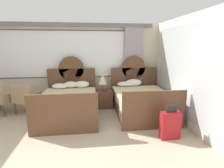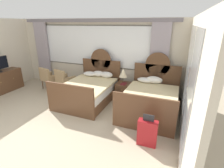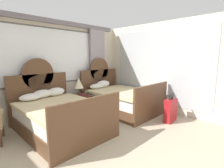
{
  "view_description": "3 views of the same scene",
  "coord_description": "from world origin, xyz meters",
  "px_view_note": "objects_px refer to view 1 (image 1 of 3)",
  "views": [
    {
      "loc": [
        0.99,
        -2.1,
        1.97
      ],
      "look_at": [
        1.51,
        2.08,
        1.05
      ],
      "focal_mm": 28.13,
      "sensor_mm": 36.0,
      "label": 1
    },
    {
      "loc": [
        3.09,
        -1.94,
        2.55
      ],
      "look_at": [
        1.66,
        1.64,
        1.15
      ],
      "focal_mm": 27.12,
      "sensor_mm": 36.0,
      "label": 2
    },
    {
      "loc": [
        -1.4,
        -0.66,
        1.67
      ],
      "look_at": [
        1.4,
        2.08,
        1.04
      ],
      "focal_mm": 27.15,
      "sensor_mm": 36.0,
      "label": 3
    }
  ],
  "objects_px": {
    "bed_near_window": "(69,103)",
    "nightstand_between_beds": "(104,99)",
    "table_lamp_on_nightstand": "(103,79)",
    "armchair_by_window_left": "(25,97)",
    "bed_near_mirror": "(141,101)",
    "suitcase_on_floor": "(170,125)",
    "book_on_nightstand": "(105,91)"
  },
  "relations": [
    {
      "from": "book_on_nightstand",
      "to": "suitcase_on_floor",
      "type": "height_order",
      "value": "suitcase_on_floor"
    },
    {
      "from": "bed_near_window",
      "to": "book_on_nightstand",
      "type": "xyz_separation_m",
      "value": [
        1.06,
        0.54,
        0.19
      ]
    },
    {
      "from": "bed_near_window",
      "to": "table_lamp_on_nightstand",
      "type": "height_order",
      "value": "bed_near_window"
    },
    {
      "from": "table_lamp_on_nightstand",
      "to": "nightstand_between_beds",
      "type": "bearing_deg",
      "value": -2.88
    },
    {
      "from": "bed_near_window",
      "to": "book_on_nightstand",
      "type": "distance_m",
      "value": 1.2
    },
    {
      "from": "armchair_by_window_left",
      "to": "bed_near_window",
      "type": "bearing_deg",
      "value": -15.94
    },
    {
      "from": "book_on_nightstand",
      "to": "bed_near_mirror",
      "type": "bearing_deg",
      "value": -28.17
    },
    {
      "from": "bed_near_mirror",
      "to": "suitcase_on_floor",
      "type": "relative_size",
      "value": 2.87
    },
    {
      "from": "bed_near_window",
      "to": "table_lamp_on_nightstand",
      "type": "relative_size",
      "value": 4.09
    },
    {
      "from": "nightstand_between_beds",
      "to": "suitcase_on_floor",
      "type": "xyz_separation_m",
      "value": [
        1.24,
        -2.19,
        0.03
      ]
    },
    {
      "from": "nightstand_between_beds",
      "to": "book_on_nightstand",
      "type": "relative_size",
      "value": 2.12
    },
    {
      "from": "book_on_nightstand",
      "to": "suitcase_on_floor",
      "type": "bearing_deg",
      "value": -59.51
    },
    {
      "from": "bed_near_mirror",
      "to": "armchair_by_window_left",
      "type": "distance_m",
      "value": 3.4
    },
    {
      "from": "table_lamp_on_nightstand",
      "to": "bed_near_mirror",
      "type": "bearing_deg",
      "value": -31.11
    },
    {
      "from": "bed_near_mirror",
      "to": "nightstand_between_beds",
      "type": "xyz_separation_m",
      "value": [
        -1.04,
        0.65,
        -0.09
      ]
    },
    {
      "from": "bed_near_window",
      "to": "book_on_nightstand",
      "type": "relative_size",
      "value": 8.28
    },
    {
      "from": "bed_near_window",
      "to": "table_lamp_on_nightstand",
      "type": "xyz_separation_m",
      "value": [
        1.0,
        0.65,
        0.54
      ]
    },
    {
      "from": "bed_near_window",
      "to": "armchair_by_window_left",
      "type": "height_order",
      "value": "bed_near_window"
    },
    {
      "from": "suitcase_on_floor",
      "to": "bed_near_mirror",
      "type": "bearing_deg",
      "value": 97.61
    },
    {
      "from": "nightstand_between_beds",
      "to": "table_lamp_on_nightstand",
      "type": "height_order",
      "value": "table_lamp_on_nightstand"
    },
    {
      "from": "table_lamp_on_nightstand",
      "to": "book_on_nightstand",
      "type": "bearing_deg",
      "value": -60.75
    },
    {
      "from": "table_lamp_on_nightstand",
      "to": "book_on_nightstand",
      "type": "xyz_separation_m",
      "value": [
        0.06,
        -0.11,
        -0.35
      ]
    },
    {
      "from": "bed_near_mirror",
      "to": "nightstand_between_beds",
      "type": "bearing_deg",
      "value": 147.9
    },
    {
      "from": "nightstand_between_beds",
      "to": "book_on_nightstand",
      "type": "distance_m",
      "value": 0.31
    },
    {
      "from": "nightstand_between_beds",
      "to": "book_on_nightstand",
      "type": "xyz_separation_m",
      "value": [
        0.01,
        -0.1,
        0.29
      ]
    },
    {
      "from": "book_on_nightstand",
      "to": "armchair_by_window_left",
      "type": "xyz_separation_m",
      "value": [
        -2.36,
        -0.17,
        -0.07
      ]
    },
    {
      "from": "bed_near_window",
      "to": "nightstand_between_beds",
      "type": "xyz_separation_m",
      "value": [
        1.04,
        0.64,
        -0.1
      ]
    },
    {
      "from": "table_lamp_on_nightstand",
      "to": "suitcase_on_floor",
      "type": "distance_m",
      "value": 2.62
    },
    {
      "from": "armchair_by_window_left",
      "to": "suitcase_on_floor",
      "type": "xyz_separation_m",
      "value": [
        3.59,
        -1.92,
        -0.19
      ]
    },
    {
      "from": "nightstand_between_beds",
      "to": "armchair_by_window_left",
      "type": "xyz_separation_m",
      "value": [
        -2.34,
        -0.27,
        0.22
      ]
    },
    {
      "from": "bed_near_mirror",
      "to": "table_lamp_on_nightstand",
      "type": "height_order",
      "value": "bed_near_mirror"
    },
    {
      "from": "bed_near_window",
      "to": "armchair_by_window_left",
      "type": "xyz_separation_m",
      "value": [
        -1.3,
        0.37,
        0.12
      ]
    }
  ]
}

